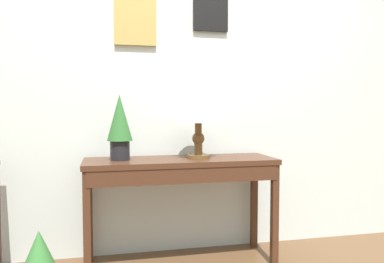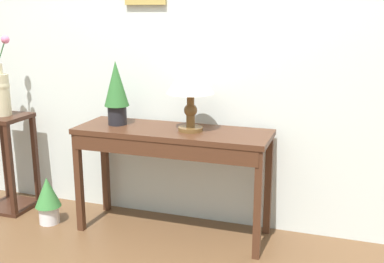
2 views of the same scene
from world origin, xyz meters
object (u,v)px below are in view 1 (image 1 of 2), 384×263
Objects in this scene: table_lamp at (198,109)px; potted_plant_floor at (39,255)px; console_table at (181,173)px; potted_plant_on_console at (120,124)px.

table_lamp is 1.38× the size of potted_plant_floor.
table_lamp is at bearing 11.16° from console_table.
console_table reaches higher than potted_plant_floor.
potted_plant_on_console is 0.94m from potted_plant_floor.
potted_plant_on_console is at bearing 175.10° from console_table.
console_table is at bearing -168.84° from table_lamp.
console_table is 2.70× the size of table_lamp.
potted_plant_on_console is 1.25× the size of potted_plant_floor.
potted_plant_floor is (-1.02, -0.16, -0.88)m from table_lamp.
console_table is 0.53m from potted_plant_on_console.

